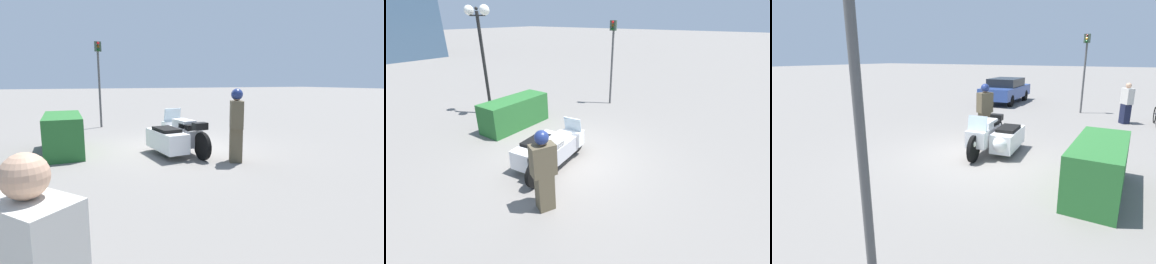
% 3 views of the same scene
% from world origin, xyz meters
% --- Properties ---
extents(ground_plane, '(160.00, 160.00, 0.00)m').
position_xyz_m(ground_plane, '(0.00, 0.00, 0.00)').
color(ground_plane, slate).
extents(police_motorcycle, '(2.69, 1.23, 1.18)m').
position_xyz_m(police_motorcycle, '(-0.65, 0.27, 0.48)').
color(police_motorcycle, black).
rests_on(police_motorcycle, ground).
extents(officer_rider, '(0.57, 0.48, 1.80)m').
position_xyz_m(officer_rider, '(-2.09, -0.84, 0.95)').
color(officer_rider, brown).
rests_on(officer_rider, ground).
extents(hedge_bush_curbside, '(2.54, 0.94, 1.06)m').
position_xyz_m(hedge_bush_curbside, '(0.64, 3.05, 0.53)').
color(hedge_bush_curbside, '#28662D').
rests_on(hedge_bush_curbside, ground).
extents(twin_lamp_post, '(0.36, 1.27, 4.13)m').
position_xyz_m(twin_lamp_post, '(1.00, 4.97, 3.20)').
color(twin_lamp_post, black).
rests_on(twin_lamp_post, ground).
extents(traffic_light_near, '(0.23, 0.27, 3.59)m').
position_xyz_m(traffic_light_near, '(5.08, 1.53, 2.35)').
color(traffic_light_near, '#4C4C4C').
rests_on(traffic_light_near, ground).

